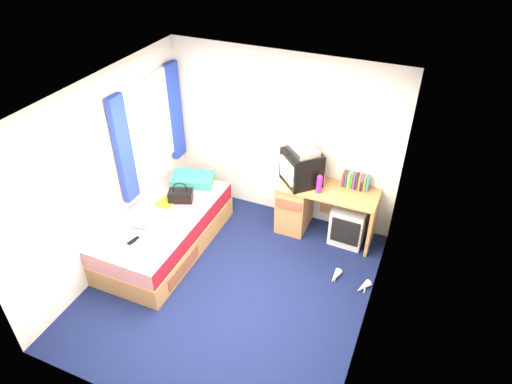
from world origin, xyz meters
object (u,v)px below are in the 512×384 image
at_px(pink_water_bottle, 319,185).
at_px(storage_cube, 349,223).
at_px(water_bottle, 139,226).
at_px(desk, 307,205).
at_px(vcr, 303,149).
at_px(picture_frame, 363,185).
at_px(aerosol_can, 323,178).
at_px(bed, 165,231).
at_px(towel, 173,226).
at_px(white_heels, 349,282).
at_px(magazine, 168,201).
at_px(pillow, 193,179).
at_px(crt_tv, 301,167).
at_px(remote_control, 133,241).
at_px(colour_swatch_fan, 139,241).
at_px(handbag, 181,195).

bearing_deg(pink_water_bottle, storage_cube, 15.82).
bearing_deg(water_bottle, desk, 40.26).
bearing_deg(vcr, pink_water_bottle, 19.41).
xyz_separation_m(picture_frame, aerosol_can, (-0.52, -0.08, 0.02)).
xyz_separation_m(bed, towel, (0.28, -0.20, 0.32)).
bearing_deg(white_heels, desk, 135.11).
bearing_deg(towel, white_heels, 12.81).
xyz_separation_m(bed, picture_frame, (2.28, 1.26, 0.55)).
relative_size(magazine, water_bottle, 1.40).
relative_size(pillow, pink_water_bottle, 2.51).
distance_m(crt_tv, towel, 1.82).
distance_m(bed, storage_cube, 2.45).
height_order(storage_cube, white_heels, storage_cube).
bearing_deg(magazine, remote_control, -86.32).
bearing_deg(picture_frame, desk, -148.50).
relative_size(desk, magazine, 4.64).
bearing_deg(crt_tv, magazine, -106.55).
xyz_separation_m(storage_cube, crt_tv, (-0.72, 0.01, 0.70)).
xyz_separation_m(pillow, aerosol_can, (1.76, 0.40, 0.24)).
height_order(water_bottle, white_heels, water_bottle).
height_order(crt_tv, towel, crt_tv).
bearing_deg(colour_swatch_fan, pillow, 91.35).
bearing_deg(vcr, magazine, -107.22).
bearing_deg(vcr, white_heels, 2.87).
bearing_deg(aerosol_can, towel, -136.85).
bearing_deg(remote_control, towel, 64.61).
bearing_deg(magazine, desk, 26.81).
xyz_separation_m(water_bottle, colour_swatch_fan, (0.15, -0.21, -0.03)).
relative_size(storage_cube, vcr, 1.33).
relative_size(pillow, handbag, 1.61).
height_order(desk, storage_cube, desk).
distance_m(crt_tv, vcr, 0.27).
relative_size(aerosol_can, magazine, 0.66).
relative_size(magazine, colour_swatch_fan, 1.27).
bearing_deg(towel, storage_cube, 34.27).
bearing_deg(water_bottle, magazine, 87.35).
relative_size(magazine, remote_control, 1.75).
height_order(storage_cube, towel, towel).
bearing_deg(storage_cube, white_heels, -72.05).
height_order(picture_frame, pink_water_bottle, pink_water_bottle).
distance_m(storage_cube, pink_water_bottle, 0.74).
height_order(storage_cube, pink_water_bottle, pink_water_bottle).
height_order(picture_frame, towel, picture_frame).
xyz_separation_m(magazine, white_heels, (2.51, 0.03, -0.51)).
bearing_deg(white_heels, aerosol_can, 126.49).
distance_m(picture_frame, magazine, 2.59).
relative_size(handbag, colour_swatch_fan, 1.63).
relative_size(pink_water_bottle, remote_control, 1.43).
relative_size(vcr, magazine, 1.48).
bearing_deg(white_heels, remote_control, -160.61).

